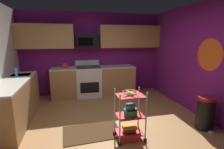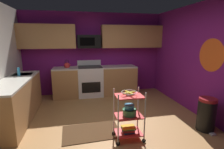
{
  "view_description": "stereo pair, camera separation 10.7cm",
  "coord_description": "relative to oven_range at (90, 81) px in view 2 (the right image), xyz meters",
  "views": [
    {
      "loc": [
        -0.67,
        -3.18,
        1.8
      ],
      "look_at": [
        0.15,
        0.25,
        1.05
      ],
      "focal_mm": 27.51,
      "sensor_mm": 36.0,
      "label": 1
    },
    {
      "loc": [
        -0.56,
        -3.21,
        1.8
      ],
      "look_at": [
        0.15,
        0.25,
        1.05
      ],
      "focal_mm": 27.51,
      "sensor_mm": 36.0,
      "label": 2
    }
  ],
  "objects": [
    {
      "name": "kettle",
      "position": [
        -0.69,
        -0.0,
        0.52
      ],
      "size": [
        0.21,
        0.18,
        0.26
      ],
      "color": "red",
      "rests_on": "counter_run"
    },
    {
      "name": "rolling_cart",
      "position": [
        0.47,
        -2.6,
        -0.03
      ],
      "size": [
        0.54,
        0.37,
        0.91
      ],
      "color": "silver",
      "rests_on": "ground"
    },
    {
      "name": "fruit_bowl",
      "position": [
        0.47,
        -2.6,
        0.4
      ],
      "size": [
        0.27,
        0.27,
        0.07
      ],
      "color": "silver",
      "rests_on": "rolling_cart"
    },
    {
      "name": "floor_rug",
      "position": [
        -0.17,
        -2.24,
        -0.47
      ],
      "size": [
        1.13,
        0.75,
        0.01
      ],
      "primitive_type": "cube",
      "rotation": [
        0.0,
        0.0,
        0.04
      ],
      "color": "#472D19",
      "rests_on": "ground"
    },
    {
      "name": "oven_range",
      "position": [
        0.0,
        0.0,
        0.0
      ],
      "size": [
        0.76,
        0.65,
        1.1
      ],
      "color": "white",
      "rests_on": "ground"
    },
    {
      "name": "wall_flower_decal",
      "position": [
        2.37,
        -2.21,
        0.97
      ],
      "size": [
        0.0,
        0.7,
        0.7
      ],
      "primitive_type": "cylinder",
      "rotation": [
        0.0,
        1.57,
        0.0
      ],
      "color": "#E5591E"
    },
    {
      "name": "counter_run",
      "position": [
        -0.7,
        -0.64,
        -0.01
      ],
      "size": [
        3.49,
        2.77,
        0.92
      ],
      "color": "#B27F4C",
      "rests_on": "ground"
    },
    {
      "name": "floor",
      "position": [
        0.17,
        -2.1,
        -0.5
      ],
      "size": [
        4.4,
        4.8,
        0.04
      ],
      "primitive_type": "cube",
      "color": "#A87542",
      "rests_on": "ground"
    },
    {
      "name": "microwave",
      "position": [
        -0.0,
        0.1,
        1.22
      ],
      "size": [
        0.7,
        0.39,
        0.4
      ],
      "color": "black"
    },
    {
      "name": "book_stack",
      "position": [
        0.47,
        -2.6,
        -0.29
      ],
      "size": [
        0.25,
        0.18,
        0.11
      ],
      "color": "#1E4C8C",
      "rests_on": "rolling_cart"
    },
    {
      "name": "wall_right",
      "position": [
        2.4,
        -2.1,
        0.82
      ],
      "size": [
        0.06,
        4.8,
        2.6
      ],
      "primitive_type": "cube",
      "color": "#751970",
      "rests_on": "ground"
    },
    {
      "name": "trash_can",
      "position": [
        2.07,
        -2.61,
        -0.15
      ],
      "size": [
        0.34,
        0.42,
        0.66
      ],
      "color": "black",
      "rests_on": "ground"
    },
    {
      "name": "mixing_bowl_small",
      "position": [
        0.48,
        -2.59,
        0.14
      ],
      "size": [
        0.18,
        0.18,
        0.08
      ],
      "color": "#338CBF",
      "rests_on": "rolling_cart"
    },
    {
      "name": "dish_soap_bottle",
      "position": [
        -1.76,
        -0.95,
        0.54
      ],
      "size": [
        0.06,
        0.06,
        0.2
      ],
      "primitive_type": "cylinder",
      "color": "#2D8CBF",
      "rests_on": "counter_run"
    },
    {
      "name": "upper_cabinets",
      "position": [
        0.21,
        0.13,
        1.37
      ],
      "size": [
        4.4,
        0.33,
        0.7
      ],
      "color": "#B27F4C"
    },
    {
      "name": "mixing_bowl_large",
      "position": [
        0.48,
        -2.6,
        0.04
      ],
      "size": [
        0.25,
        0.25,
        0.11
      ],
      "color": "#387F4C",
      "rests_on": "rolling_cart"
    },
    {
      "name": "wall_back",
      "position": [
        0.17,
        0.33,
        0.82
      ],
      "size": [
        4.52,
        0.06,
        2.6
      ],
      "primitive_type": "cube",
      "color": "#751970",
      "rests_on": "ground"
    }
  ]
}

